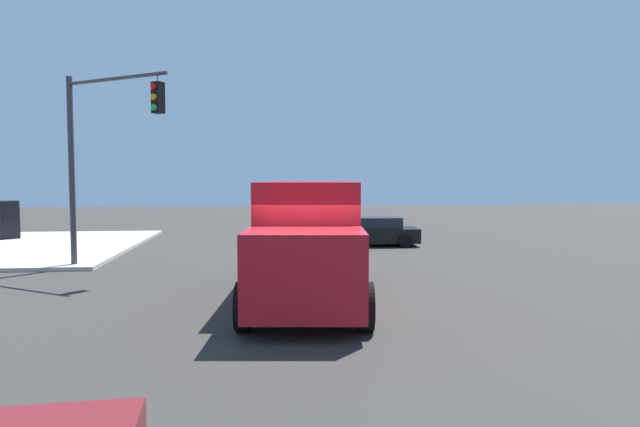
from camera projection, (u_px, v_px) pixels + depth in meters
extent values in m
plane|color=#33302D|center=(307.00, 314.00, 12.64)|extent=(100.00, 100.00, 0.00)
cube|color=#AD141E|center=(309.00, 231.00, 14.98)|extent=(5.83, 2.98, 2.64)
cube|color=#AD141E|center=(305.00, 273.00, 11.12)|extent=(2.14, 2.59, 1.70)
cube|color=black|center=(303.00, 262.00, 10.24)|extent=(0.29, 2.01, 0.88)
cube|color=#B2B2B7|center=(310.00, 269.00, 17.77)|extent=(0.44, 2.31, 0.21)
cube|color=white|center=(353.00, 226.00, 14.97)|extent=(4.68, 0.51, 0.36)
cube|color=white|center=(264.00, 226.00, 14.97)|extent=(4.68, 0.51, 0.36)
cylinder|color=black|center=(366.00, 307.00, 11.21)|extent=(1.02, 0.38, 1.00)
cylinder|color=black|center=(243.00, 307.00, 11.21)|extent=(1.02, 0.38, 1.00)
cylinder|color=black|center=(352.00, 267.00, 16.26)|extent=(1.02, 0.38, 1.00)
cylinder|color=black|center=(267.00, 267.00, 16.26)|extent=(1.02, 0.38, 1.00)
cylinder|color=black|center=(350.00, 261.00, 17.31)|extent=(1.02, 0.38, 1.00)
cylinder|color=black|center=(270.00, 261.00, 17.31)|extent=(1.02, 0.38, 1.00)
cylinder|color=#38383D|center=(72.00, 171.00, 18.94)|extent=(0.20, 0.20, 6.37)
cylinder|color=#38383D|center=(115.00, 79.00, 17.76)|extent=(2.48, 3.66, 0.12)
cylinder|color=#38383D|center=(158.00, 78.00, 16.93)|extent=(0.03, 0.03, 0.25)
cube|color=black|center=(158.00, 98.00, 16.97)|extent=(0.42, 0.42, 0.95)
sphere|color=red|center=(154.00, 86.00, 16.79)|extent=(0.20, 0.20, 0.20)
sphere|color=#EFA314|center=(154.00, 97.00, 16.81)|extent=(0.20, 0.20, 0.20)
sphere|color=#19CC4C|center=(154.00, 107.00, 16.83)|extent=(0.20, 0.20, 0.20)
cube|color=black|center=(370.00, 235.00, 25.55)|extent=(1.99, 4.38, 0.65)
cube|color=black|center=(374.00, 222.00, 25.52)|extent=(1.69, 2.48, 0.50)
cylinder|color=black|center=(342.00, 241.00, 24.56)|extent=(0.23, 0.63, 0.62)
cylinder|color=black|center=(338.00, 237.00, 26.39)|extent=(0.23, 0.63, 0.62)
cylinder|color=black|center=(405.00, 241.00, 24.73)|extent=(0.23, 0.63, 0.62)
cylinder|color=black|center=(397.00, 236.00, 26.56)|extent=(0.23, 0.63, 0.62)
cube|color=black|center=(7.00, 220.00, 27.13)|extent=(1.15, 1.17, 1.85)
cube|color=black|center=(10.00, 217.00, 26.85)|extent=(0.45, 0.54, 1.18)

